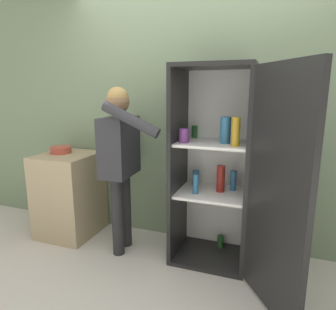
{
  "coord_description": "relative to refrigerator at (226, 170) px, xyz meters",
  "views": [
    {
      "loc": [
        0.76,
        -1.9,
        1.54
      ],
      "look_at": [
        -0.16,
        0.65,
        0.95
      ],
      "focal_mm": 32.0,
      "sensor_mm": 36.0,
      "label": 1
    }
  ],
  "objects": [
    {
      "name": "ground_plane",
      "position": [
        -0.4,
        -0.57,
        -0.88
      ],
      "size": [
        12.0,
        12.0,
        0.0
      ],
      "primitive_type": "plane",
      "color": "beige"
    },
    {
      "name": "counter",
      "position": [
        -1.68,
        0.06,
        -0.44
      ],
      "size": [
        0.56,
        0.61,
        0.89
      ],
      "color": "tan",
      "rests_on": "ground_plane"
    },
    {
      "name": "bowl",
      "position": [
        -1.77,
        0.08,
        0.04
      ],
      "size": [
        0.22,
        0.22,
        0.07
      ],
      "color": "#B24738",
      "rests_on": "counter"
    },
    {
      "name": "person",
      "position": [
        -0.97,
        -0.07,
        0.11
      ],
      "size": [
        0.62,
        0.57,
        1.57
      ],
      "color": "#262628",
      "rests_on": "ground_plane"
    },
    {
      "name": "wall_back",
      "position": [
        -0.4,
        0.41,
        0.4
      ],
      "size": [
        7.0,
        0.06,
        2.55
      ],
      "color": "gray",
      "rests_on": "ground_plane"
    },
    {
      "name": "refrigerator",
      "position": [
        0.0,
        0.0,
        0.0
      ],
      "size": [
        1.08,
        1.12,
        1.75
      ],
      "color": "black",
      "rests_on": "ground_plane"
    }
  ]
}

